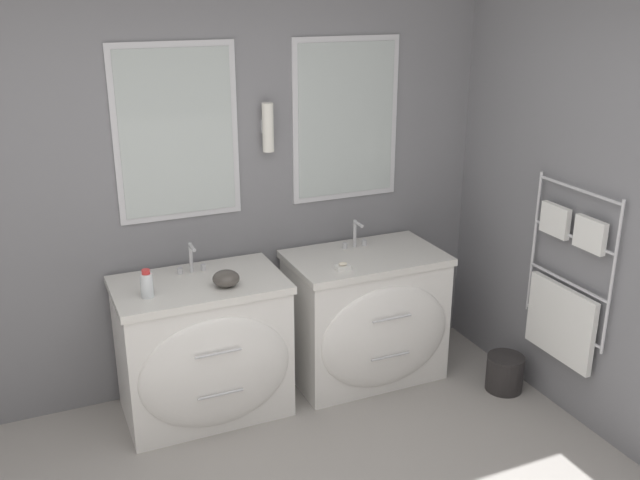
{
  "coord_description": "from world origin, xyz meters",
  "views": [
    {
      "loc": [
        -0.92,
        -2.03,
        2.42
      ],
      "look_at": [
        0.58,
        1.39,
        1.09
      ],
      "focal_mm": 40.0,
      "sensor_mm": 36.0,
      "label": 1
    }
  ],
  "objects_px": {
    "toiletry_bottle": "(147,284)",
    "vanity_left": "(204,349)",
    "waste_bin": "(505,372)",
    "amenity_bowl": "(226,278)",
    "vanity_right": "(367,317)"
  },
  "relations": [
    {
      "from": "amenity_bowl",
      "to": "vanity_left",
      "type": "bearing_deg",
      "value": 145.24
    },
    {
      "from": "vanity_right",
      "to": "waste_bin",
      "type": "distance_m",
      "value": 0.94
    },
    {
      "from": "vanity_right",
      "to": "toiletry_bottle",
      "type": "xyz_separation_m",
      "value": [
        -1.37,
        -0.06,
        0.48
      ]
    },
    {
      "from": "vanity_right",
      "to": "toiletry_bottle",
      "type": "height_order",
      "value": "toiletry_bottle"
    },
    {
      "from": "amenity_bowl",
      "to": "waste_bin",
      "type": "relative_size",
      "value": 0.65
    },
    {
      "from": "vanity_left",
      "to": "amenity_bowl",
      "type": "xyz_separation_m",
      "value": [
        0.13,
        -0.09,
        0.46
      ]
    },
    {
      "from": "vanity_right",
      "to": "toiletry_bottle",
      "type": "distance_m",
      "value": 1.46
    },
    {
      "from": "toiletry_bottle",
      "to": "waste_bin",
      "type": "relative_size",
      "value": 0.68
    },
    {
      "from": "vanity_left",
      "to": "waste_bin",
      "type": "xyz_separation_m",
      "value": [
        1.79,
        -0.5,
        -0.31
      ]
    },
    {
      "from": "vanity_right",
      "to": "waste_bin",
      "type": "height_order",
      "value": "vanity_right"
    },
    {
      "from": "vanity_left",
      "to": "amenity_bowl",
      "type": "relative_size",
      "value": 6.37
    },
    {
      "from": "vanity_right",
      "to": "amenity_bowl",
      "type": "height_order",
      "value": "amenity_bowl"
    },
    {
      "from": "amenity_bowl",
      "to": "waste_bin",
      "type": "height_order",
      "value": "amenity_bowl"
    },
    {
      "from": "toiletry_bottle",
      "to": "vanity_left",
      "type": "bearing_deg",
      "value": 11.2
    },
    {
      "from": "vanity_right",
      "to": "toiletry_bottle",
      "type": "bearing_deg",
      "value": -177.48
    }
  ]
}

